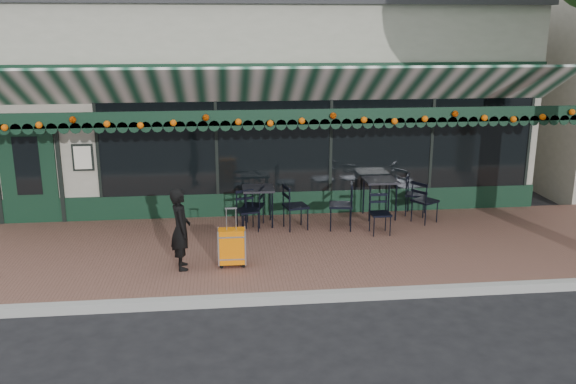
{
  "coord_description": "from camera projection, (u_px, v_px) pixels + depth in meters",
  "views": [
    {
      "loc": [
        -0.88,
        -8.53,
        4.03
      ],
      "look_at": [
        0.23,
        1.6,
        1.29
      ],
      "focal_mm": 38.0,
      "sensor_mm": 36.0,
      "label": 1
    }
  ],
  "objects": [
    {
      "name": "chair_a_right",
      "position": [
        416.0,
        195.0,
        13.0
      ],
      "size": [
        0.59,
        0.59,
        0.89
      ],
      "primitive_type": null,
      "rotation": [
        0.0,
        0.0,
        1.16
      ],
      "color": "black",
      "rests_on": "sidewalk"
    },
    {
      "name": "curb",
      "position": [
        285.0,
        298.0,
        9.23
      ],
      "size": [
        18.0,
        0.16,
        0.15
      ],
      "primitive_type": "cube",
      "color": "#9E9E99",
      "rests_on": "ground"
    },
    {
      "name": "chair_a_left",
      "position": [
        341.0,
        206.0,
        12.08
      ],
      "size": [
        0.56,
        0.56,
        0.96
      ],
      "primitive_type": null,
      "rotation": [
        0.0,
        0.0,
        -1.75
      ],
      "color": "black",
      "rests_on": "sidewalk"
    },
    {
      "name": "suitcase",
      "position": [
        232.0,
        247.0,
        10.2
      ],
      "size": [
        0.45,
        0.25,
        1.02
      ],
      "rotation": [
        0.0,
        0.0,
        -0.02
      ],
      "color": "orange",
      "rests_on": "sidewalk"
    },
    {
      "name": "chair_a_front",
      "position": [
        380.0,
        214.0,
        11.8
      ],
      "size": [
        0.4,
        0.4,
        0.79
      ],
      "primitive_type": null,
      "rotation": [
        0.0,
        0.0,
        0.02
      ],
      "color": "black",
      "rests_on": "sidewalk"
    },
    {
      "name": "restaurant_building",
      "position": [
        254.0,
        96.0,
        16.26
      ],
      "size": [
        12.0,
        9.6,
        4.5
      ],
      "color": "gray",
      "rests_on": "ground"
    },
    {
      "name": "cafe_table_a",
      "position": [
        380.0,
        183.0,
        12.77
      ],
      "size": [
        0.67,
        0.67,
        0.83
      ],
      "color": "black",
      "rests_on": "sidewalk"
    },
    {
      "name": "sidewalk",
      "position": [
        273.0,
        250.0,
        11.23
      ],
      "size": [
        18.0,
        4.0,
        0.15
      ],
      "primitive_type": "cube",
      "color": "brown",
      "rests_on": "ground"
    },
    {
      "name": "chair_b_right",
      "position": [
        296.0,
        207.0,
        12.09
      ],
      "size": [
        0.55,
        0.55,
        0.91
      ],
      "primitive_type": null,
      "rotation": [
        0.0,
        0.0,
        1.8
      ],
      "color": "black",
      "rests_on": "sidewalk"
    },
    {
      "name": "ground",
      "position": [
        284.0,
        300.0,
        9.33
      ],
      "size": [
        80.0,
        80.0,
        0.0
      ],
      "primitive_type": "plane",
      "color": "black",
      "rests_on": "ground"
    },
    {
      "name": "chair_b_front",
      "position": [
        248.0,
        211.0,
        11.97
      ],
      "size": [
        0.5,
        0.5,
        0.81
      ],
      "primitive_type": null,
      "rotation": [
        0.0,
        0.0,
        0.27
      ],
      "color": "black",
      "rests_on": "sidewalk"
    },
    {
      "name": "chair_a_extra",
      "position": [
        425.0,
        201.0,
        12.51
      ],
      "size": [
        0.61,
        0.61,
        0.89
      ],
      "primitive_type": null,
      "rotation": [
        0.0,
        0.0,
        2.12
      ],
      "color": "black",
      "rests_on": "sidewalk"
    },
    {
      "name": "cafe_table_b",
      "position": [
        258.0,
        191.0,
        12.29
      ],
      "size": [
        0.63,
        0.63,
        0.78
      ],
      "color": "black",
      "rests_on": "sidewalk"
    },
    {
      "name": "chair_b_left",
      "position": [
        253.0,
        206.0,
        12.3
      ],
      "size": [
        0.51,
        0.51,
        0.81
      ],
      "primitive_type": null,
      "rotation": [
        0.0,
        0.0,
        -1.87
      ],
      "color": "black",
      "rests_on": "sidewalk"
    },
    {
      "name": "woman",
      "position": [
        181.0,
        229.0,
        10.02
      ],
      "size": [
        0.41,
        0.55,
        1.37
      ],
      "primitive_type": "imported",
      "rotation": [
        0.0,
        0.0,
        1.74
      ],
      "color": "black",
      "rests_on": "sidewalk"
    }
  ]
}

